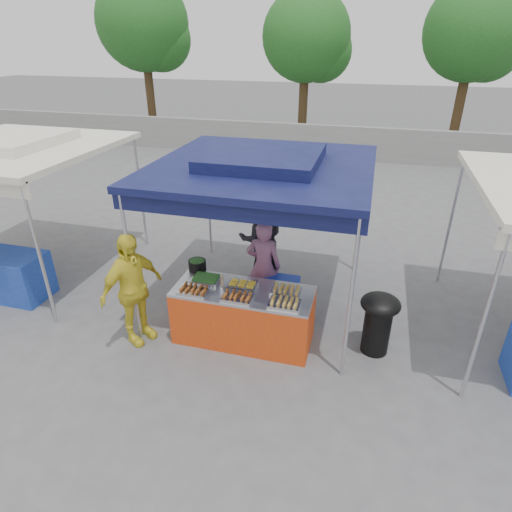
% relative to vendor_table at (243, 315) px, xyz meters
% --- Properties ---
extents(ground_plane, '(80.00, 80.00, 0.00)m').
position_rel_vendor_table_xyz_m(ground_plane, '(0.00, 0.10, -0.43)').
color(ground_plane, '#5B5B5D').
extents(back_wall, '(40.00, 0.25, 1.20)m').
position_rel_vendor_table_xyz_m(back_wall, '(0.00, 11.10, 0.17)').
color(back_wall, gray).
rests_on(back_wall, ground_plane).
extents(main_canopy, '(3.20, 3.20, 2.57)m').
position_rel_vendor_table_xyz_m(main_canopy, '(0.00, 1.07, 1.94)').
color(main_canopy, silver).
rests_on(main_canopy, ground_plane).
extents(neighbor_stall_left, '(3.20, 3.20, 2.57)m').
position_rel_vendor_table_xyz_m(neighbor_stall_left, '(-4.50, 0.67, 1.18)').
color(neighbor_stall_left, silver).
rests_on(neighbor_stall_left, ground_plane).
extents(tree_0, '(3.75, 3.73, 6.41)m').
position_rel_vendor_table_xyz_m(tree_0, '(-7.97, 12.94, 3.96)').
color(tree_0, '#412E19').
rests_on(tree_0, ground_plane).
extents(tree_1, '(3.42, 3.34, 5.74)m').
position_rel_vendor_table_xyz_m(tree_1, '(-1.28, 13.17, 3.50)').
color(tree_1, '#412E19').
rests_on(tree_1, ground_plane).
extents(tree_2, '(3.56, 3.51, 6.02)m').
position_rel_vendor_table_xyz_m(tree_2, '(4.64, 13.55, 3.69)').
color(tree_2, '#412E19').
rests_on(tree_2, ground_plane).
extents(vendor_table, '(2.00, 0.80, 0.85)m').
position_rel_vendor_table_xyz_m(vendor_table, '(0.00, 0.00, 0.00)').
color(vendor_table, '#C43B11').
rests_on(vendor_table, ground_plane).
extents(food_tray_fl, '(0.42, 0.30, 0.07)m').
position_rel_vendor_table_xyz_m(food_tray_fl, '(-0.65, -0.24, 0.46)').
color(food_tray_fl, silver).
rests_on(food_tray_fl, vendor_table).
extents(food_tray_fm, '(0.42, 0.30, 0.07)m').
position_rel_vendor_table_xyz_m(food_tray_fm, '(-0.01, -0.24, 0.46)').
color(food_tray_fm, silver).
rests_on(food_tray_fm, vendor_table).
extents(food_tray_fr, '(0.42, 0.30, 0.07)m').
position_rel_vendor_table_xyz_m(food_tray_fr, '(0.65, -0.23, 0.46)').
color(food_tray_fr, silver).
rests_on(food_tray_fr, vendor_table).
extents(food_tray_bl, '(0.42, 0.30, 0.07)m').
position_rel_vendor_table_xyz_m(food_tray_bl, '(-0.60, 0.11, 0.46)').
color(food_tray_bl, silver).
rests_on(food_tray_bl, vendor_table).
extents(food_tray_bm, '(0.42, 0.30, 0.07)m').
position_rel_vendor_table_xyz_m(food_tray_bm, '(-0.04, 0.10, 0.46)').
color(food_tray_bm, silver).
rests_on(food_tray_bm, vendor_table).
extents(food_tray_br, '(0.42, 0.30, 0.07)m').
position_rel_vendor_table_xyz_m(food_tray_br, '(0.61, 0.10, 0.46)').
color(food_tray_br, silver).
rests_on(food_tray_br, vendor_table).
extents(cooking_pot, '(0.27, 0.27, 0.16)m').
position_rel_vendor_table_xyz_m(cooking_pot, '(-0.85, 0.39, 0.50)').
color(cooking_pot, black).
rests_on(cooking_pot, vendor_table).
extents(skewer_cup, '(0.08, 0.08, 0.10)m').
position_rel_vendor_table_xyz_m(skewer_cup, '(-0.26, -0.13, 0.48)').
color(skewer_cup, silver).
rests_on(skewer_cup, vendor_table).
extents(wok_burner, '(0.55, 0.55, 0.93)m').
position_rel_vendor_table_xyz_m(wok_burner, '(1.90, 0.24, 0.12)').
color(wok_burner, black).
rests_on(wok_burner, ground_plane).
extents(crate_left, '(0.47, 0.33, 0.28)m').
position_rel_vendor_table_xyz_m(crate_left, '(-0.32, 0.52, -0.28)').
color(crate_left, '#142BA4').
rests_on(crate_left, ground_plane).
extents(crate_right, '(0.55, 0.38, 0.33)m').
position_rel_vendor_table_xyz_m(crate_right, '(0.40, 0.77, -0.26)').
color(crate_right, '#142BA4').
rests_on(crate_right, ground_plane).
extents(crate_stacked, '(0.54, 0.38, 0.33)m').
position_rel_vendor_table_xyz_m(crate_stacked, '(0.40, 0.77, 0.07)').
color(crate_stacked, '#142BA4').
rests_on(crate_stacked, crate_right).
extents(vendor_woman, '(0.57, 0.37, 1.55)m').
position_rel_vendor_table_xyz_m(vendor_woman, '(0.07, 0.89, 0.35)').
color(vendor_woman, '#8B587C').
rests_on(vendor_woman, ground_plane).
extents(helper_man, '(0.98, 0.87, 1.69)m').
position_rel_vendor_table_xyz_m(helper_man, '(-0.18, 1.74, 0.42)').
color(helper_man, black).
rests_on(helper_man, ground_plane).
extents(customer_person, '(0.79, 1.09, 1.72)m').
position_rel_vendor_table_xyz_m(customer_person, '(-1.52, -0.42, 0.44)').
color(customer_person, yellow).
rests_on(customer_person, ground_plane).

